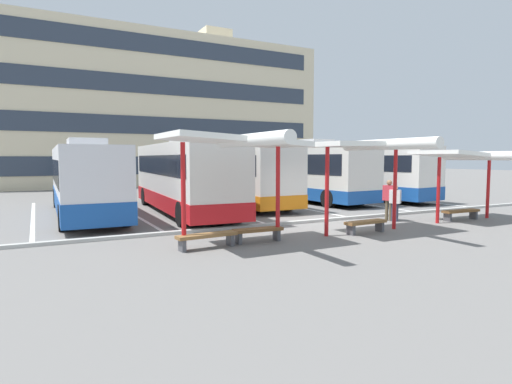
% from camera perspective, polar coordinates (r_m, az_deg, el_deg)
% --- Properties ---
extents(ground_plane, '(160.00, 160.00, 0.00)m').
position_cam_1_polar(ground_plane, '(17.51, 9.39, -4.28)').
color(ground_plane, slate).
extents(terminal_building, '(34.34, 15.66, 17.40)m').
position_cam_1_polar(terminal_building, '(48.15, -15.16, 10.02)').
color(terminal_building, beige).
rests_on(terminal_building, ground).
extents(coach_bus_0, '(2.73, 11.63, 3.52)m').
position_cam_1_polar(coach_bus_0, '(21.18, -22.12, 1.37)').
color(coach_bus_0, silver).
rests_on(coach_bus_0, ground).
extents(coach_bus_1, '(3.24, 11.74, 3.73)m').
position_cam_1_polar(coach_bus_1, '(20.98, -9.79, 1.96)').
color(coach_bus_1, silver).
rests_on(coach_bus_1, ground).
extents(coach_bus_2, '(2.64, 10.04, 3.72)m').
position_cam_1_polar(coach_bus_2, '(23.84, -2.40, 2.36)').
color(coach_bus_2, silver).
rests_on(coach_bus_2, ground).
extents(coach_bus_3, '(3.40, 12.09, 3.80)m').
position_cam_1_polar(coach_bus_3, '(27.20, 5.65, 2.70)').
color(coach_bus_3, silver).
rests_on(coach_bus_3, ground).
extents(coach_bus_4, '(3.67, 12.08, 3.75)m').
position_cam_1_polar(coach_bus_4, '(29.15, 13.04, 2.65)').
color(coach_bus_4, silver).
rests_on(coach_bus_4, ground).
extents(lane_stripe_0, '(0.16, 14.00, 0.01)m').
position_cam_1_polar(lane_stripe_0, '(21.49, -27.92, -3.10)').
color(lane_stripe_0, white).
rests_on(lane_stripe_0, ground).
extents(lane_stripe_1, '(0.16, 14.00, 0.01)m').
position_cam_1_polar(lane_stripe_1, '(21.86, -16.72, -2.63)').
color(lane_stripe_1, white).
rests_on(lane_stripe_1, ground).
extents(lane_stripe_2, '(0.16, 14.00, 0.01)m').
position_cam_1_polar(lane_stripe_2, '(23.03, -6.28, -2.09)').
color(lane_stripe_2, white).
rests_on(lane_stripe_2, ground).
extents(lane_stripe_3, '(0.16, 14.00, 0.01)m').
position_cam_1_polar(lane_stripe_3, '(24.88, 2.87, -1.57)').
color(lane_stripe_3, white).
rests_on(lane_stripe_3, ground).
extents(lane_stripe_4, '(0.16, 14.00, 0.01)m').
position_cam_1_polar(lane_stripe_4, '(27.27, 10.59, -1.10)').
color(lane_stripe_4, white).
rests_on(lane_stripe_4, ground).
extents(lane_stripe_5, '(0.16, 14.00, 0.01)m').
position_cam_1_polar(lane_stripe_5, '(30.08, 16.97, -0.69)').
color(lane_stripe_5, white).
rests_on(lane_stripe_5, ground).
extents(waiting_shelter_0, '(4.17, 4.58, 3.42)m').
position_cam_1_polar(waiting_shelter_0, '(12.66, -2.62, 6.62)').
color(waiting_shelter_0, red).
rests_on(waiting_shelter_0, ground).
extents(bench_0, '(1.90, 0.57, 0.45)m').
position_cam_1_polar(bench_0, '(12.70, -6.65, -6.09)').
color(bench_0, brown).
rests_on(bench_0, ground).
extents(bench_1, '(1.67, 0.49, 0.45)m').
position_cam_1_polar(bench_1, '(13.56, 0.27, -5.39)').
color(bench_1, brown).
rests_on(bench_1, ground).
extents(waiting_shelter_1, '(4.18, 4.52, 3.32)m').
position_cam_1_polar(waiting_shelter_1, '(15.42, 14.97, 5.92)').
color(waiting_shelter_1, red).
rests_on(waiting_shelter_1, ground).
extents(bench_2, '(1.74, 0.52, 0.45)m').
position_cam_1_polar(bench_2, '(15.64, 14.61, -4.19)').
color(bench_2, brown).
rests_on(bench_2, ground).
extents(waiting_shelter_2, '(4.24, 4.44, 3.01)m').
position_cam_1_polar(waiting_shelter_2, '(19.95, 27.08, 4.25)').
color(waiting_shelter_2, red).
rests_on(waiting_shelter_2, ground).
extents(bench_3, '(1.92, 0.50, 0.45)m').
position_cam_1_polar(bench_3, '(20.31, 25.96, -2.49)').
color(bench_3, brown).
rests_on(bench_3, ground).
extents(platform_kerb, '(44.00, 0.24, 0.12)m').
position_cam_1_polar(platform_kerb, '(17.96, 8.27, -3.85)').
color(platform_kerb, '#ADADA8').
rests_on(platform_kerb, ground).
extents(waiting_passenger_0, '(0.40, 0.55, 1.76)m').
position_cam_1_polar(waiting_passenger_0, '(18.94, 17.55, -0.63)').
color(waiting_passenger_0, brown).
rests_on(waiting_passenger_0, ground).
extents(waiting_passenger_1, '(0.40, 0.50, 1.56)m').
position_cam_1_polar(waiting_passenger_1, '(18.78, 18.29, -1.13)').
color(waiting_passenger_1, '#33384C').
rests_on(waiting_passenger_1, ground).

